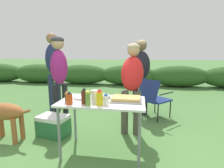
# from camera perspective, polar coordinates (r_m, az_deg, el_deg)

# --- Properties ---
(ground_plane) EXTENTS (60.00, 60.00, 0.00)m
(ground_plane) POSITION_cam_1_polar(r_m,az_deg,el_deg) (2.59, -3.04, -21.39)
(ground_plane) COLOR #4C7A3D
(shrub_hedge) EXTENTS (14.40, 0.90, 0.83)m
(shrub_hedge) POSITION_cam_1_polar(r_m,az_deg,el_deg) (7.29, 5.26, 2.87)
(shrub_hedge) COLOR #2D5623
(shrub_hedge) RESTS_ON ground
(folding_table) EXTENTS (1.10, 0.64, 0.74)m
(folding_table) POSITION_cam_1_polar(r_m,az_deg,el_deg) (2.31, -3.20, -7.27)
(folding_table) COLOR white
(folding_table) RESTS_ON ground
(food_tray) EXTENTS (0.40, 0.29, 0.06)m
(food_tray) POSITION_cam_1_polar(r_m,az_deg,el_deg) (2.27, 4.62, -4.92)
(food_tray) COLOR #9E9EA3
(food_tray) RESTS_ON folding_table
(plate_stack) EXTENTS (0.24, 0.24, 0.03)m
(plate_stack) POSITION_cam_1_polar(r_m,az_deg,el_deg) (2.43, -9.78, -4.28)
(plate_stack) COLOR white
(plate_stack) RESTS_ON folding_table
(mixing_bowl) EXTENTS (0.24, 0.24, 0.06)m
(mixing_bowl) POSITION_cam_1_polar(r_m,az_deg,el_deg) (2.41, -3.36, -3.88)
(mixing_bowl) COLOR #ADBC99
(mixing_bowl) RESTS_ON folding_table
(paper_cup_stack) EXTENTS (0.08, 0.08, 0.16)m
(paper_cup_stack) POSITION_cam_1_polar(r_m,az_deg,el_deg) (2.19, -5.75, -4.07)
(paper_cup_stack) COLOR white
(paper_cup_stack) RESTS_ON folding_table
(hot_sauce_bottle) EXTENTS (0.08, 0.08, 0.16)m
(hot_sauce_bottle) POSITION_cam_1_polar(r_m,az_deg,el_deg) (2.18, -13.78, -4.49)
(hot_sauce_bottle) COLOR #CC4214
(hot_sauce_bottle) RESTS_ON folding_table
(beer_bottle) EXTENTS (0.06, 0.06, 0.15)m
(beer_bottle) POSITION_cam_1_polar(r_m,az_deg,el_deg) (2.26, -14.42, -4.09)
(beer_bottle) COLOR brown
(beer_bottle) RESTS_ON folding_table
(mayo_bottle) EXTENTS (0.06, 0.06, 0.15)m
(mayo_bottle) POSITION_cam_1_polar(r_m,az_deg,el_deg) (2.07, -2.02, -5.05)
(mayo_bottle) COLOR silver
(mayo_bottle) RESTS_ON folding_table
(mustard_bottle) EXTENTS (0.08, 0.08, 0.20)m
(mustard_bottle) POSITION_cam_1_polar(r_m,az_deg,el_deg) (2.09, -4.09, -4.33)
(mustard_bottle) COLOR yellow
(mustard_bottle) RESTS_ON folding_table
(bbq_sauce_bottle) EXTENTS (0.07, 0.07, 0.21)m
(bbq_sauce_bottle) POSITION_cam_1_polar(r_m,az_deg,el_deg) (2.14, -9.06, -3.92)
(bbq_sauce_bottle) COLOR #562314
(bbq_sauce_bottle) RESTS_ON folding_table
(relish_jar) EXTENTS (0.06, 0.06, 0.18)m
(relish_jar) POSITION_cam_1_polar(r_m,az_deg,el_deg) (2.08, -7.84, -4.70)
(relish_jar) COLOR olive
(relish_jar) RESTS_ON folding_table
(standing_person_in_navy_coat) EXTENTS (0.40, 0.49, 1.51)m
(standing_person_in_navy_coat) POSITION_cam_1_polar(r_m,az_deg,el_deg) (2.92, 6.59, 1.78)
(standing_person_in_navy_coat) COLOR #4C473D
(standing_person_in_navy_coat) RESTS_ON ground
(standing_person_in_dark_puffer) EXTENTS (0.38, 0.38, 1.64)m
(standing_person_in_dark_puffer) POSITION_cam_1_polar(r_m,az_deg,el_deg) (3.33, -16.87, 4.44)
(standing_person_in_dark_puffer) COLOR black
(standing_person_in_dark_puffer) RESTS_ON ground
(standing_person_in_olive_jacket) EXTENTS (0.42, 0.32, 1.62)m
(standing_person_in_olive_jacket) POSITION_cam_1_polar(r_m,az_deg,el_deg) (3.83, 9.41, 4.66)
(standing_person_in_olive_jacket) COLOR black
(standing_person_in_olive_jacket) RESTS_ON ground
(standing_person_with_beanie) EXTENTS (0.40, 0.43, 1.79)m
(standing_person_with_beanie) POSITION_cam_1_polar(r_m,az_deg,el_deg) (4.26, -18.67, 6.23)
(standing_person_with_beanie) COLOR #232D4C
(standing_person_with_beanie) RESTS_ON ground
(dog) EXTENTS (0.93, 0.29, 0.66)m
(dog) POSITION_cam_1_polar(r_m,az_deg,el_deg) (3.20, -32.12, -7.92)
(dog) COLOR #9E5B2D
(dog) RESTS_ON ground
(camp_chair_green_behind_table) EXTENTS (0.74, 0.74, 0.83)m
(camp_chair_green_behind_table) POSITION_cam_1_polar(r_m,az_deg,el_deg) (3.68, 13.40, -4.00)
(camp_chair_green_behind_table) COLOR navy
(camp_chair_green_behind_table) RESTS_ON ground
(cooler_box) EXTENTS (0.53, 0.40, 0.34)m
(cooler_box) POSITION_cam_1_polar(r_m,az_deg,el_deg) (3.11, -18.55, -12.75)
(cooler_box) COLOR #286B3D
(cooler_box) RESTS_ON ground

